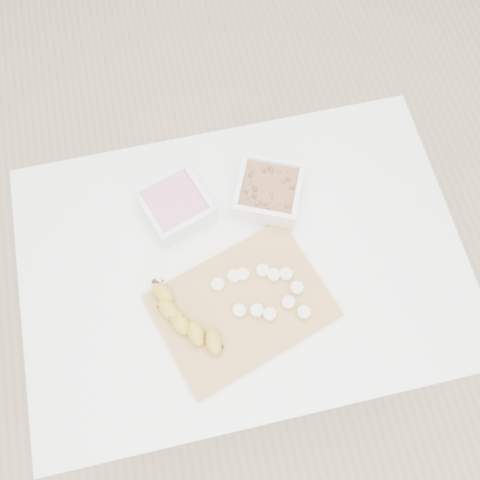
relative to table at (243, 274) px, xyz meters
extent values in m
plane|color=#C6AD89|center=(0.00, 0.00, -0.65)|extent=(3.50, 3.50, 0.00)
cube|color=white|center=(0.00, 0.00, 0.08)|extent=(1.00, 0.70, 0.04)
cylinder|color=white|center=(-0.44, -0.29, -0.30)|extent=(0.05, 0.05, 0.71)
cylinder|color=white|center=(0.44, -0.29, -0.30)|extent=(0.05, 0.05, 0.71)
cylinder|color=white|center=(-0.44, 0.29, -0.30)|extent=(0.05, 0.05, 0.71)
cylinder|color=white|center=(0.44, 0.29, -0.30)|extent=(0.05, 0.05, 0.71)
cube|color=white|center=(-0.12, 0.15, 0.13)|extent=(0.18, 0.18, 0.07)
cube|color=pink|center=(-0.12, 0.15, 0.13)|extent=(0.15, 0.15, 0.04)
cube|color=white|center=(0.09, 0.14, 0.13)|extent=(0.19, 0.19, 0.07)
cube|color=brown|center=(0.09, 0.14, 0.13)|extent=(0.16, 0.16, 0.04)
cube|color=tan|center=(-0.03, -0.10, 0.10)|extent=(0.42, 0.35, 0.01)
cylinder|color=#F8EEC1|center=(-0.07, -0.05, 0.12)|extent=(0.03, 0.03, 0.01)
cylinder|color=#F8EEC1|center=(-0.03, -0.04, 0.12)|extent=(0.03, 0.03, 0.01)
cylinder|color=#F8EEC1|center=(-0.01, -0.04, 0.12)|extent=(0.03, 0.03, 0.01)
cylinder|color=#F8EEC1|center=(0.04, -0.04, 0.12)|extent=(0.03, 0.03, 0.01)
cylinder|color=#F8EEC1|center=(0.06, -0.05, 0.12)|extent=(0.03, 0.03, 0.01)
cylinder|color=#F8EEC1|center=(0.08, -0.06, 0.12)|extent=(0.03, 0.03, 0.01)
cylinder|color=#F8EEC1|center=(0.10, -0.09, 0.12)|extent=(0.03, 0.03, 0.01)
cylinder|color=#F8EEC1|center=(-0.03, -0.11, 0.12)|extent=(0.03, 0.03, 0.01)
cylinder|color=#F8EEC1|center=(0.00, -0.12, 0.12)|extent=(0.03, 0.03, 0.01)
cylinder|color=#F8EEC1|center=(0.03, -0.14, 0.12)|extent=(0.03, 0.03, 0.01)
cylinder|color=#F8EEC1|center=(0.07, -0.12, 0.12)|extent=(0.03, 0.03, 0.01)
cylinder|color=#F8EEC1|center=(0.10, -0.15, 0.12)|extent=(0.03, 0.03, 0.01)
camera|label=1|loc=(-0.09, -0.38, 1.24)|focal=40.00mm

